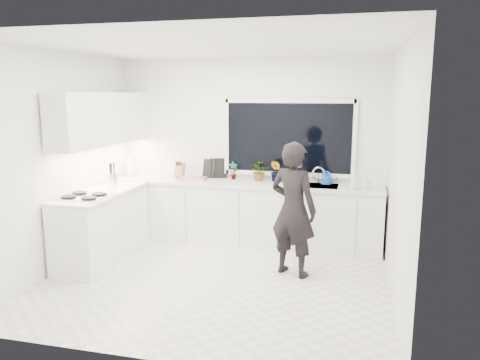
# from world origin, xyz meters

# --- Properties ---
(floor) EXTENTS (4.00, 3.50, 0.02)m
(floor) POSITION_xyz_m (0.00, 0.00, -0.01)
(floor) COLOR beige
(floor) RESTS_ON ground
(wall_back) EXTENTS (4.00, 0.02, 2.70)m
(wall_back) POSITION_xyz_m (0.00, 1.76, 1.35)
(wall_back) COLOR white
(wall_back) RESTS_ON ground
(wall_left) EXTENTS (0.02, 3.50, 2.70)m
(wall_left) POSITION_xyz_m (-2.01, 0.00, 1.35)
(wall_left) COLOR white
(wall_left) RESTS_ON ground
(wall_right) EXTENTS (0.02, 3.50, 2.70)m
(wall_right) POSITION_xyz_m (2.01, 0.00, 1.35)
(wall_right) COLOR white
(wall_right) RESTS_ON ground
(ceiling) EXTENTS (4.00, 3.50, 0.02)m
(ceiling) POSITION_xyz_m (0.00, 0.00, 2.71)
(ceiling) COLOR white
(ceiling) RESTS_ON wall_back
(window) EXTENTS (1.80, 0.02, 1.00)m
(window) POSITION_xyz_m (0.60, 1.73, 1.55)
(window) COLOR black
(window) RESTS_ON wall_back
(base_cabinets_back) EXTENTS (3.92, 0.58, 0.88)m
(base_cabinets_back) POSITION_xyz_m (0.00, 1.45, 0.44)
(base_cabinets_back) COLOR white
(base_cabinets_back) RESTS_ON floor
(base_cabinets_left) EXTENTS (0.58, 1.60, 0.88)m
(base_cabinets_left) POSITION_xyz_m (-1.67, 0.35, 0.44)
(base_cabinets_left) COLOR white
(base_cabinets_left) RESTS_ON floor
(countertop_back) EXTENTS (3.94, 0.62, 0.04)m
(countertop_back) POSITION_xyz_m (0.00, 1.44, 0.90)
(countertop_back) COLOR silver
(countertop_back) RESTS_ON base_cabinets_back
(countertop_left) EXTENTS (0.62, 1.60, 0.04)m
(countertop_left) POSITION_xyz_m (-1.67, 0.35, 0.90)
(countertop_left) COLOR silver
(countertop_left) RESTS_ON base_cabinets_left
(upper_cabinets) EXTENTS (0.34, 2.10, 0.70)m
(upper_cabinets) POSITION_xyz_m (-1.79, 0.70, 1.85)
(upper_cabinets) COLOR white
(upper_cabinets) RESTS_ON wall_left
(sink) EXTENTS (0.58, 0.42, 0.14)m
(sink) POSITION_xyz_m (1.05, 1.45, 0.87)
(sink) COLOR silver
(sink) RESTS_ON countertop_back
(faucet) EXTENTS (0.03, 0.03, 0.22)m
(faucet) POSITION_xyz_m (1.05, 1.65, 1.03)
(faucet) COLOR silver
(faucet) RESTS_ON countertop_back
(stovetop) EXTENTS (0.56, 0.48, 0.03)m
(stovetop) POSITION_xyz_m (-1.69, -0.00, 0.94)
(stovetop) COLOR black
(stovetop) RESTS_ON countertop_left
(person) EXTENTS (0.70, 0.59, 1.64)m
(person) POSITION_xyz_m (0.85, 0.42, 0.82)
(person) COLOR black
(person) RESTS_ON floor
(pizza_tray) EXTENTS (0.47, 0.37, 0.03)m
(pizza_tray) POSITION_xyz_m (-0.79, 1.42, 0.94)
(pizza_tray) COLOR #BCBCC1
(pizza_tray) RESTS_ON countertop_back
(pizza) EXTENTS (0.42, 0.33, 0.01)m
(pizza) POSITION_xyz_m (-0.79, 1.42, 0.95)
(pizza) COLOR red
(pizza) RESTS_ON pizza_tray
(watering_can) EXTENTS (0.15, 0.15, 0.13)m
(watering_can) POSITION_xyz_m (1.16, 1.61, 0.98)
(watering_can) COLOR blue
(watering_can) RESTS_ON countertop_back
(paper_towel_roll) EXTENTS (0.14, 0.14, 0.26)m
(paper_towel_roll) POSITION_xyz_m (-1.85, 1.55, 1.05)
(paper_towel_roll) COLOR white
(paper_towel_roll) RESTS_ON countertop_back
(knife_block) EXTENTS (0.14, 0.11, 0.22)m
(knife_block) POSITION_xyz_m (-1.04, 1.59, 1.03)
(knife_block) COLOR #9C7548
(knife_block) RESTS_ON countertop_back
(utensil_crock) EXTENTS (0.14, 0.14, 0.16)m
(utensil_crock) POSITION_xyz_m (-1.74, 0.80, 1.00)
(utensil_crock) COLOR silver
(utensil_crock) RESTS_ON countertop_left
(picture_frame_large) EXTENTS (0.21, 0.10, 0.28)m
(picture_frame_large) POSITION_xyz_m (-0.60, 1.69, 1.06)
(picture_frame_large) COLOR black
(picture_frame_large) RESTS_ON countertop_back
(picture_frame_small) EXTENTS (0.24, 0.12, 0.30)m
(picture_frame_small) POSITION_xyz_m (-0.46, 1.69, 1.07)
(picture_frame_small) COLOR black
(picture_frame_small) RESTS_ON countertop_back
(herb_plants) EXTENTS (1.14, 0.33, 0.31)m
(herb_plants) POSITION_xyz_m (0.32, 1.61, 1.06)
(herb_plants) COLOR #26662D
(herb_plants) RESTS_ON countertop_back
(soap_bottles) EXTENTS (0.29, 0.15, 0.28)m
(soap_bottles) POSITION_xyz_m (1.59, 1.30, 1.05)
(soap_bottles) COLOR #D8BF66
(soap_bottles) RESTS_ON countertop_back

